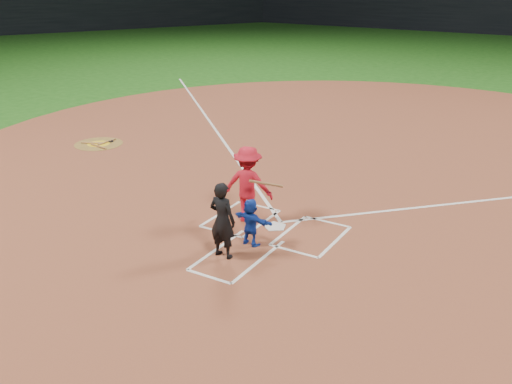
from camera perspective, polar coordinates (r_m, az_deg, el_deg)
The scene contains 14 objects.
ground at distance 13.92m, azimuth 1.91°, elevation -3.54°, with size 120.00×120.00×0.00m, color #1B5214.
home_plate_dirt at distance 19.04m, azimuth 10.70°, elevation 3.15°, with size 28.00×28.00×0.01m, color brown.
stadium_wall_left at distance 59.63m, azimuth -24.03°, elevation 15.70°, with size 1.20×60.00×3.20m, color black.
home_plate at distance 13.91m, azimuth 1.91°, elevation -3.46°, with size 0.60×0.60×0.02m, color silver.
on_deck_circle at distance 21.19m, azimuth -15.46°, elevation 4.66°, with size 1.70×1.70×0.01m, color brown.
on_deck_logo at distance 21.18m, azimuth -15.46°, elevation 4.68°, with size 0.80×0.80×0.00m, color yellow.
on_deck_bat_a at distance 21.24m, azimuth -14.71°, elevation 4.88°, with size 0.06×0.06×0.84m, color olive.
on_deck_bat_b at distance 21.25m, azimuth -16.04°, elevation 4.75°, with size 0.06×0.06×0.84m, color #A5713C.
on_deck_bat_c at distance 20.77m, azimuth -15.47°, elevation 4.43°, with size 0.06×0.06×0.84m, color brown.
bat_weight_donut at distance 21.31m, azimuth -14.33°, elevation 4.95°, with size 0.19×0.19×0.05m, color black.
catcher at distance 12.82m, azimuth -0.53°, elevation -3.03°, with size 1.03×0.33×1.11m, color #1537AB.
umpire at distance 12.21m, azimuth -3.38°, elevation -2.83°, with size 0.63×0.41×1.72m, color black.
chalk_markings at distance 18.40m, azimuth 9.91°, elevation 2.58°, with size 28.35×17.32×0.01m.
batter_at_plate at distance 13.91m, azimuth -0.81°, elevation 0.77°, with size 1.60×0.99×1.91m.
Camera 1 is at (6.04, -11.06, 5.92)m, focal length 40.00 mm.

